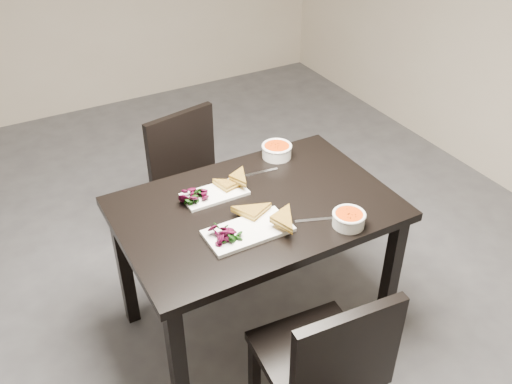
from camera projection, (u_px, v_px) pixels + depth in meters
The scene contains 14 objects.
ground at pixel (159, 302), 3.00m from camera, with size 5.00×5.00×0.00m, color #47474C.
table at pixel (256, 223), 2.51m from camera, with size 1.20×0.80×0.75m.
chair_near at pixel (327, 362), 2.09m from camera, with size 0.45×0.45×0.85m.
chair_far at pixel (195, 180), 3.10m from camera, with size 0.50×0.50×0.85m.
plate_near at pixel (248, 231), 2.29m from camera, with size 0.36×0.18×0.02m, color white.
sandwich_near at pixel (260, 217), 2.30m from camera, with size 0.18×0.13×0.06m, color #AB7D23, non-canonical shape.
salad_near at pixel (226, 232), 2.23m from camera, with size 0.11×0.10×0.05m, color black, non-canonical shape.
soup_bowl_near at pixel (349, 218), 2.32m from camera, with size 0.14×0.14×0.06m.
cutlery_near at pixel (316, 220), 2.36m from camera, with size 0.18×0.02×0.00m, color silver.
plate_far at pixel (215, 194), 2.51m from camera, with size 0.29×0.14×0.01m, color white.
sandwich_far at pixel (229, 186), 2.51m from camera, with size 0.14×0.11×0.05m, color #AB7D23, non-canonical shape.
salad_far at pixel (194, 195), 2.45m from camera, with size 0.09×0.08×0.04m, color black, non-canonical shape.
soup_bowl_far at pixel (277, 150), 2.77m from camera, with size 0.15×0.15×0.07m.
cutlery_far at pixel (260, 172), 2.67m from camera, with size 0.18×0.02×0.00m, color silver.
Camera 1 is at (-0.57, -2.12, 2.19)m, focal length 39.29 mm.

